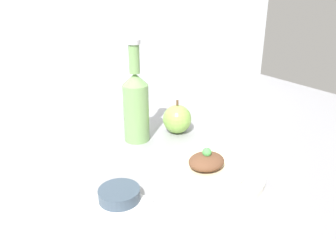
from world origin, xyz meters
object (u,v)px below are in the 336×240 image
at_px(plated_food, 206,164).
at_px(dipping_bowl, 119,195).
at_px(plate, 206,171).
at_px(cider_bottle, 136,104).
at_px(apple, 177,119).

bearing_deg(plated_food, dipping_bowl, 175.49).
height_order(plate, cider_bottle, cider_bottle).
bearing_deg(apple, cider_bottle, 170.35).
relative_size(plated_food, apple, 1.81).
xyz_separation_m(plate, cider_bottle, (-0.04, 0.26, 0.10)).
bearing_deg(dipping_bowl, cider_bottle, 54.93).
height_order(plate, dipping_bowl, dipping_bowl).
relative_size(plate, dipping_bowl, 3.16).
distance_m(plated_food, cider_bottle, 0.27).
xyz_separation_m(plated_food, cider_bottle, (-0.04, 0.26, 0.08)).
bearing_deg(plated_food, plate, 63.43).
bearing_deg(cider_bottle, apple, -9.65).
bearing_deg(plate, cider_bottle, 99.81).
distance_m(cider_bottle, apple, 0.14).
bearing_deg(apple, plate, -108.75).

